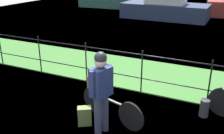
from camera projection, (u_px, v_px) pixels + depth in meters
name	position (u px, v px, depth m)	size (l,w,h in m)	color
ground_plane	(73.00, 123.00, 5.45)	(60.00, 60.00, 0.00)	gray
grass_strip	(129.00, 71.00, 8.09)	(27.00, 2.40, 0.03)	#478438
harbor_water	(186.00, 19.00, 16.17)	(30.00, 30.00, 0.00)	#426684
iron_fence	(113.00, 64.00, 6.86)	(18.04, 0.04, 1.15)	black
bicycle_main	(110.00, 106.00, 5.45)	(1.60, 0.51, 0.61)	black
wooden_crate	(97.00, 83.00, 5.53)	(0.39, 0.24, 0.28)	brown
terrier_dog	(98.00, 74.00, 5.44)	(0.32, 0.21, 0.18)	tan
cyclist_person	(101.00, 87.00, 4.78)	(0.36, 0.52, 1.68)	#383D51
backpack_on_paving	(85.00, 116.00, 5.33)	(0.28, 0.18, 0.40)	olive
mooring_bollard	(204.00, 108.00, 5.63)	(0.20, 0.20, 0.40)	#38383D
moored_boat_near	(165.00, 7.00, 16.19)	(5.31, 2.38, 3.51)	#2D3856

